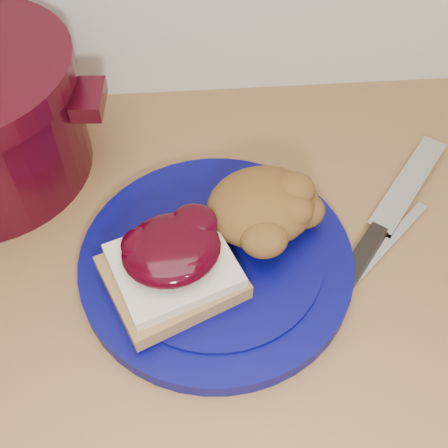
{
  "coord_description": "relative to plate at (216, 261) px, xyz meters",
  "views": [
    {
      "loc": [
        0.02,
        1.14,
        1.42
      ],
      "look_at": [
        0.05,
        1.51,
        0.95
      ],
      "focal_mm": 45.0,
      "sensor_mm": 36.0,
      "label": 1
    }
  ],
  "objects": [
    {
      "name": "sandwich",
      "position": [
        -0.05,
        -0.03,
        0.04
      ],
      "size": [
        0.16,
        0.15,
        0.06
      ],
      "rotation": [
        0.0,
        0.0,
        0.32
      ],
      "color": "olive",
      "rests_on": "plate"
    },
    {
      "name": "base_cabinet",
      "position": [
        -0.04,
        0.01,
        -0.48
      ],
      "size": [
        4.0,
        0.6,
        0.86
      ],
      "primitive_type": "cube",
      "color": "beige",
      "rests_on": "floor"
    },
    {
      "name": "chef_knife",
      "position": [
        0.18,
        0.02,
        -0.0
      ],
      "size": [
        0.2,
        0.24,
        0.02
      ],
      "rotation": [
        0.0,
        0.0,
        0.9
      ],
      "color": "black",
      "rests_on": "wood_countertop"
    },
    {
      "name": "stuffing_mound",
      "position": [
        0.05,
        0.04,
        0.04
      ],
      "size": [
        0.15,
        0.14,
        0.06
      ],
      "primitive_type": "ellipsoid",
      "rotation": [
        0.0,
        0.0,
        0.32
      ],
      "color": "brown",
      "rests_on": "plate"
    },
    {
      "name": "butter_knife",
      "position": [
        0.2,
        0.01,
        -0.01
      ],
      "size": [
        0.12,
        0.11,
        0.0
      ],
      "primitive_type": "cube",
      "rotation": [
        0.0,
        0.0,
        0.75
      ],
      "color": "silver",
      "rests_on": "wood_countertop"
    },
    {
      "name": "plate",
      "position": [
        0.0,
        0.0,
        0.0
      ],
      "size": [
        0.38,
        0.38,
        0.02
      ],
      "primitive_type": "cylinder",
      "rotation": [
        0.0,
        0.0,
        0.32
      ],
      "color": "#050552",
      "rests_on": "wood_countertop"
    }
  ]
}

